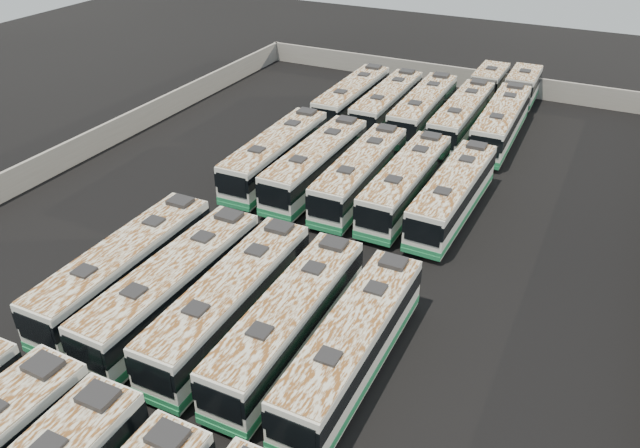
{
  "coord_description": "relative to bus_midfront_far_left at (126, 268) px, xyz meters",
  "views": [
    {
      "loc": [
        17.39,
        -31.09,
        22.71
      ],
      "look_at": [
        1.72,
        0.35,
        1.6
      ],
      "focal_mm": 35.0,
      "sensor_mm": 36.0,
      "label": 1
    }
  ],
  "objects": [
    {
      "name": "bus_back_left",
      "position": [
        3.69,
        32.32,
        -0.03
      ],
      "size": [
        2.93,
        13.03,
        3.66
      ],
      "rotation": [
        0.0,
        0.0,
        0.01
      ],
      "color": "silver",
      "rests_on": "ground"
    },
    {
      "name": "bus_back_far_left",
      "position": [
        0.08,
        32.21,
        -0.02
      ],
      "size": [
        2.92,
        13.12,
        3.69
      ],
      "rotation": [
        0.0,
        0.0,
        0.01
      ],
      "color": "silver",
      "rests_on": "ground"
    },
    {
      "name": "bus_midback_center",
      "position": [
        7.32,
        17.38,
        -0.03
      ],
      "size": [
        3.01,
        13.05,
        3.66
      ],
      "rotation": [
        0.0,
        0.0,
        0.02
      ],
      "color": "silver",
      "rests_on": "ground"
    },
    {
      "name": "bus_midfront_left",
      "position": [
        3.66,
        -0.19,
        0.01
      ],
      "size": [
        3.01,
        13.35,
        3.75
      ],
      "rotation": [
        0.0,
        0.0,
        -0.02
      ],
      "color": "silver",
      "rests_on": "ground"
    },
    {
      "name": "bus_back_center",
      "position": [
        7.27,
        32.3,
        0.01
      ],
      "size": [
        3.13,
        13.36,
        3.75
      ],
      "rotation": [
        0.0,
        0.0,
        0.02
      ],
      "color": "silver",
      "rests_on": "ground"
    },
    {
      "name": "bus_midfront_right",
      "position": [
        10.83,
        0.05,
        -0.03
      ],
      "size": [
        2.89,
        13.05,
        3.67
      ],
      "rotation": [
        0.0,
        0.0,
        0.01
      ],
      "color": "silver",
      "rests_on": "ground"
    },
    {
      "name": "bus_midfront_far_left",
      "position": [
        0.0,
        0.0,
        0.0
      ],
      "size": [
        2.92,
        13.25,
        3.73
      ],
      "rotation": [
        0.0,
        0.0,
        0.01
      ],
      "color": "silver",
      "rests_on": "ground"
    },
    {
      "name": "bus_midback_far_right",
      "position": [
        14.44,
        17.39,
        -0.05
      ],
      "size": [
        3.0,
        12.93,
        3.63
      ],
      "rotation": [
        0.0,
        0.0,
        -0.02
      ],
      "color": "silver",
      "rests_on": "ground"
    },
    {
      "name": "bus_midback_far_left",
      "position": [
        -0.02,
        17.5,
        0.01
      ],
      "size": [
        3.12,
        13.35,
        3.75
      ],
      "rotation": [
        0.0,
        0.0,
        0.02
      ],
      "color": "silver",
      "rests_on": "ground"
    },
    {
      "name": "bus_back_right",
      "position": [
        10.97,
        35.67,
        -0.03
      ],
      "size": [
        2.76,
        20.24,
        3.67
      ],
      "rotation": [
        0.0,
        0.0,
        -0.0
      ],
      "color": "silver",
      "rests_on": "ground"
    },
    {
      "name": "bus_back_far_right",
      "position": [
        14.41,
        35.91,
        0.01
      ],
      "size": [
        3.22,
        20.69,
        3.75
      ],
      "rotation": [
        0.0,
        0.0,
        0.02
      ],
      "color": "silver",
      "rests_on": "ground"
    },
    {
      "name": "bus_midfront_center",
      "position": [
        7.23,
        0.04,
        0.0
      ],
      "size": [
        2.95,
        13.26,
        3.73
      ],
      "rotation": [
        0.0,
        0.0,
        0.01
      ],
      "color": "silver",
      "rests_on": "ground"
    },
    {
      "name": "bus_midfront_far_right",
      "position": [
        14.45,
        -0.05,
        -0.05
      ],
      "size": [
        2.74,
        12.85,
        3.62
      ],
      "rotation": [
        0.0,
        0.0,
        0.0
      ],
      "color": "silver",
      "rests_on": "ground"
    },
    {
      "name": "perimeter_wall",
      "position": [
        5.95,
        9.57,
        -0.81
      ],
      "size": [
        45.2,
        73.2,
        2.2
      ],
      "color": "slate",
      "rests_on": "ground"
    },
    {
      "name": "ground",
      "position": [
        5.95,
        9.57,
        -1.91
      ],
      "size": [
        140.0,
        140.0,
        0.0
      ],
      "primitive_type": "plane",
      "color": "black",
      "rests_on": "ground"
    },
    {
      "name": "bus_midback_right",
      "position": [
        10.89,
        17.52,
        -0.04
      ],
      "size": [
        2.78,
        12.95,
        3.65
      ],
      "rotation": [
        0.0,
        0.0,
        -0.0
      ],
      "color": "silver",
      "rests_on": "ground"
    },
    {
      "name": "bus_midback_left",
      "position": [
        3.62,
        17.38,
        -0.0
      ],
      "size": [
        2.82,
        13.22,
        3.73
      ],
      "rotation": [
        0.0,
        0.0,
        -0.0
      ],
      "color": "silver",
      "rests_on": "ground"
    }
  ]
}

